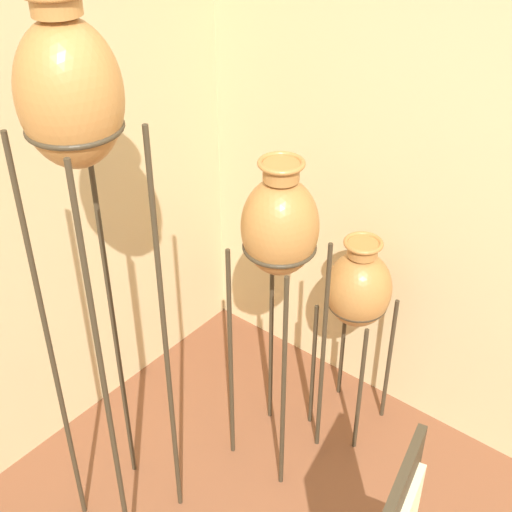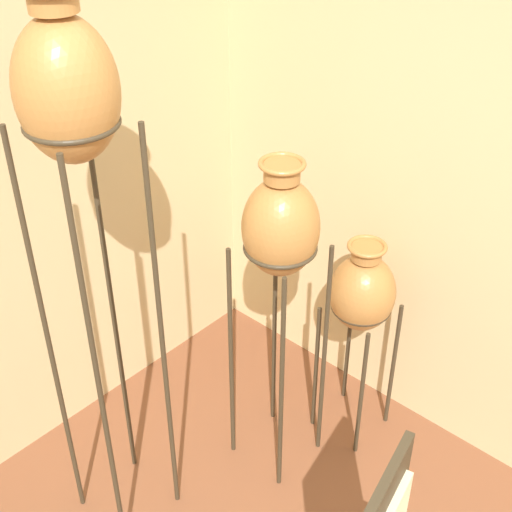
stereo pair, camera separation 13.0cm
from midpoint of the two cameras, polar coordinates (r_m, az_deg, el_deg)
vase_stand_tall at (r=2.22m, az=-13.08°, el=11.57°), size 0.32×0.32×2.19m
vase_stand_medium at (r=2.73m, az=3.35°, el=1.89°), size 0.31×0.31×1.51m
vase_stand_short at (r=3.14m, az=9.68°, el=-3.03°), size 0.29×0.29×1.05m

